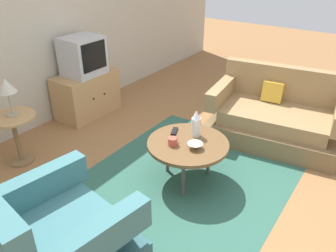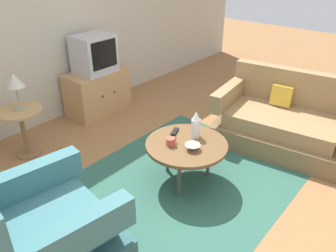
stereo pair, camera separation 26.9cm
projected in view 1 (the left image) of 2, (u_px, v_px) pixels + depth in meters
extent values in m
plane|color=olive|center=(190.00, 191.00, 3.34)|extent=(16.00, 16.00, 0.00)
cube|color=#BCB29E|center=(14.00, 23.00, 3.93)|extent=(9.00, 0.12, 2.70)
cube|color=#2D5B4C|center=(187.00, 179.00, 3.51)|extent=(2.31, 1.95, 0.00)
cube|color=#3D7075|center=(61.00, 236.00, 2.39)|extent=(0.87, 0.74, 0.18)
cube|color=#3D7075|center=(89.00, 245.00, 2.06)|extent=(0.94, 0.28, 0.23)
cube|color=#3D7075|center=(30.00, 190.00, 2.52)|extent=(0.94, 0.28, 0.23)
cube|color=brown|center=(273.00, 132.00, 4.16)|extent=(1.08, 1.62, 0.24)
cube|color=#93754C|center=(275.00, 117.00, 4.06)|extent=(0.91, 1.32, 0.18)
cube|color=#93754C|center=(285.00, 83.00, 4.20)|extent=(0.34, 1.52, 0.43)
cube|color=#93754C|center=(222.00, 91.00, 4.24)|extent=(0.90, 0.26, 0.23)
cube|color=gold|center=(273.00, 92.00, 4.19)|extent=(0.19, 0.26, 0.26)
cylinder|color=brown|center=(188.00, 144.00, 3.30)|extent=(0.81, 0.81, 0.04)
cylinder|color=#4C4742|center=(168.00, 155.00, 3.54)|extent=(0.04, 0.04, 0.42)
cylinder|color=#4C4742|center=(183.00, 177.00, 3.19)|extent=(0.04, 0.04, 0.42)
cylinder|color=#4C4742|center=(208.00, 157.00, 3.50)|extent=(0.04, 0.04, 0.42)
cylinder|color=tan|center=(11.00, 117.00, 3.54)|extent=(0.49, 0.49, 0.02)
cylinder|color=brown|center=(17.00, 140.00, 3.67)|extent=(0.05, 0.05, 0.55)
cylinder|color=brown|center=(22.00, 160.00, 3.80)|extent=(0.27, 0.27, 0.02)
cube|color=tan|center=(87.00, 94.00, 4.73)|extent=(0.87, 0.48, 0.61)
sphere|color=black|center=(94.00, 99.00, 4.52)|extent=(0.02, 0.02, 0.02)
sphere|color=black|center=(105.00, 94.00, 4.67)|extent=(0.02, 0.02, 0.02)
cube|color=#B7B7BC|center=(83.00, 56.00, 4.46)|extent=(0.51, 0.43, 0.51)
cube|color=black|center=(94.00, 56.00, 4.34)|extent=(0.41, 0.01, 0.37)
cylinder|color=#9E937A|center=(13.00, 114.00, 3.55)|extent=(0.13, 0.13, 0.02)
cylinder|color=#9E937A|center=(10.00, 103.00, 3.48)|extent=(0.02, 0.02, 0.24)
cone|color=beige|center=(6.00, 86.00, 3.39)|extent=(0.20, 0.20, 0.15)
cylinder|color=white|center=(196.00, 127.00, 3.37)|extent=(0.09, 0.09, 0.19)
cone|color=white|center=(196.00, 114.00, 3.30)|extent=(0.08, 0.08, 0.09)
cylinder|color=#B74C3D|center=(173.00, 141.00, 3.23)|extent=(0.09, 0.09, 0.08)
torus|color=#B74C3D|center=(176.00, 139.00, 3.27)|extent=(0.06, 0.01, 0.06)
cone|color=silver|center=(195.00, 146.00, 3.18)|extent=(0.15, 0.15, 0.05)
cube|color=black|center=(174.00, 131.00, 3.47)|extent=(0.16, 0.10, 0.02)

